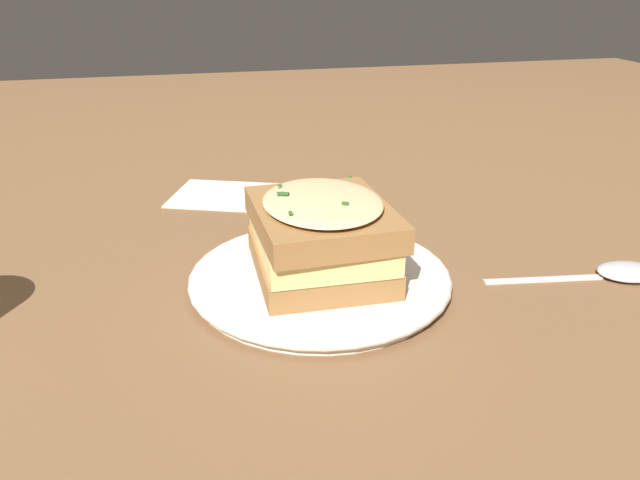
% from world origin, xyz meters
% --- Properties ---
extents(ground_plane, '(2.40, 2.40, 0.00)m').
position_xyz_m(ground_plane, '(0.00, 0.00, 0.00)').
color(ground_plane, brown).
extents(dinner_plate, '(0.23, 0.23, 0.01)m').
position_xyz_m(dinner_plate, '(0.02, 0.02, 0.01)').
color(dinner_plate, silver).
rests_on(dinner_plate, ground_plane).
extents(sandwich, '(0.11, 0.14, 0.07)m').
position_xyz_m(sandwich, '(0.02, 0.02, 0.05)').
color(sandwich, olive).
rests_on(sandwich, dinner_plate).
extents(spoon, '(0.16, 0.05, 0.01)m').
position_xyz_m(spoon, '(-0.25, 0.06, 0.00)').
color(spoon, silver).
rests_on(spoon, ground_plane).
extents(napkin, '(0.15, 0.14, 0.00)m').
position_xyz_m(napkin, '(0.08, -0.24, 0.00)').
color(napkin, silver).
rests_on(napkin, ground_plane).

